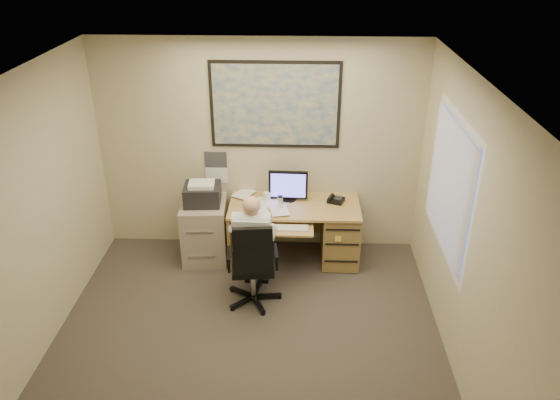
{
  "coord_description": "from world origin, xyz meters",
  "views": [
    {
      "loc": [
        0.5,
        -4.05,
        3.82
      ],
      "look_at": [
        0.3,
        1.3,
        1.11
      ],
      "focal_mm": 35.0,
      "sensor_mm": 36.0,
      "label": 1
    }
  ],
  "objects_px": {
    "filing_cabinet": "(205,225)",
    "person": "(252,250)",
    "desk": "(320,227)",
    "office_chair": "(252,279)"
  },
  "relations": [
    {
      "from": "desk",
      "to": "filing_cabinet",
      "type": "xyz_separation_m",
      "value": [
        -1.45,
        -0.03,
        0.01
      ]
    },
    {
      "from": "filing_cabinet",
      "to": "person",
      "type": "xyz_separation_m",
      "value": [
        0.68,
        -0.86,
        0.19
      ]
    },
    {
      "from": "filing_cabinet",
      "to": "person",
      "type": "bearing_deg",
      "value": -55.76
    },
    {
      "from": "office_chair",
      "to": "person",
      "type": "relative_size",
      "value": 0.82
    },
    {
      "from": "desk",
      "to": "filing_cabinet",
      "type": "bearing_deg",
      "value": -178.7
    },
    {
      "from": "desk",
      "to": "office_chair",
      "type": "bearing_deg",
      "value": -128.59
    },
    {
      "from": "filing_cabinet",
      "to": "office_chair",
      "type": "xyz_separation_m",
      "value": [
        0.67,
        -0.94,
        -0.14
      ]
    },
    {
      "from": "filing_cabinet",
      "to": "office_chair",
      "type": "distance_m",
      "value": 1.17
    },
    {
      "from": "desk",
      "to": "person",
      "type": "distance_m",
      "value": 1.2
    },
    {
      "from": "desk",
      "to": "person",
      "type": "height_order",
      "value": "person"
    }
  ]
}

